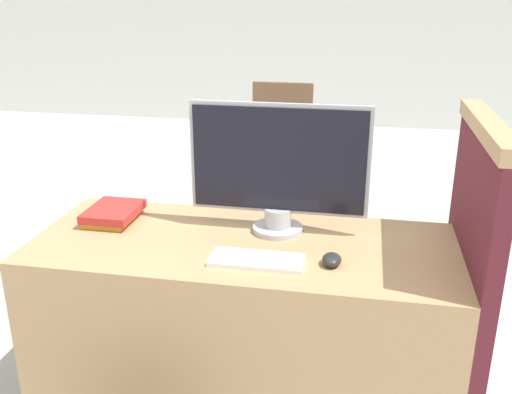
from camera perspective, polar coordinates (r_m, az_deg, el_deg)
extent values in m
cube|color=white|center=(6.92, 8.11, 18.58)|extent=(12.00, 0.06, 2.80)
cube|color=tan|center=(2.17, -1.22, -13.32)|extent=(1.48, 0.62, 0.73)
cube|color=#5B1E28|center=(2.10, 20.09, -9.45)|extent=(0.05, 0.70, 1.14)
cube|color=tan|center=(1.89, 22.22, 6.43)|extent=(0.07, 0.70, 0.05)
cylinder|color=#B7B7BC|center=(2.08, 2.18, -3.18)|extent=(0.18, 0.18, 0.02)
cylinder|color=#B7B7BC|center=(2.06, 2.19, -2.05)|extent=(0.10, 0.10, 0.07)
cube|color=#B7B7BC|center=(1.99, 2.30, 3.81)|extent=(0.63, 0.01, 0.39)
cube|color=black|center=(1.99, 2.28, 3.77)|extent=(0.61, 0.02, 0.37)
cube|color=white|center=(1.85, 0.09, -6.35)|extent=(0.30, 0.13, 0.02)
ellipsoid|color=#262626|center=(1.84, 7.58, -6.23)|extent=(0.06, 0.08, 0.04)
cube|color=gold|center=(2.24, -14.21, -2.03)|extent=(0.16, 0.20, 0.02)
cube|color=#B72D28|center=(2.23, -14.08, -1.40)|extent=(0.18, 0.23, 0.03)
cylinder|color=brown|center=(4.02, -0.94, 0.10)|extent=(0.04, 0.04, 0.37)
cylinder|color=brown|center=(3.97, 4.44, -0.25)|extent=(0.04, 0.04, 0.37)
cylinder|color=brown|center=(4.37, 0.08, 1.77)|extent=(0.04, 0.04, 0.37)
cylinder|color=brown|center=(4.32, 5.03, 1.47)|extent=(0.04, 0.04, 0.37)
cube|color=brown|center=(4.10, 2.19, 3.58)|extent=(0.44, 0.44, 0.05)
cube|color=brown|center=(4.23, 2.66, 7.97)|extent=(0.44, 0.04, 0.51)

